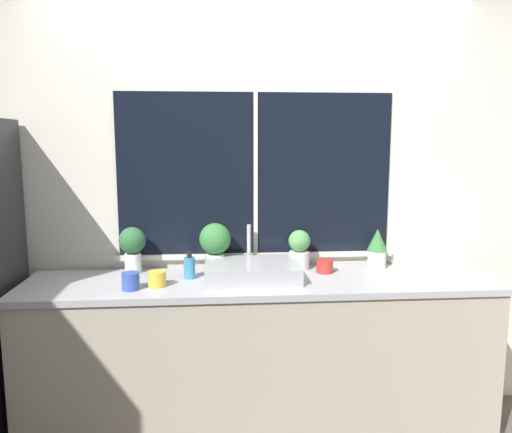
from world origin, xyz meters
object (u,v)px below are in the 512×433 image
object	(u,v)px
mug_blue	(131,281)
mug_red	(325,266)
potted_plant_center_right	(299,249)
soap_bottle	(189,267)
mug_yellow	(157,279)
sink	(252,270)
potted_plant_far_right	(377,247)
potted_plant_center_left	(215,243)
potted_plant_far_left	(132,245)

from	to	relation	value
mug_blue	mug_red	size ratio (longest dim) A/B	0.95
potted_plant_center_right	soap_bottle	bearing A→B (deg)	-166.52
mug_yellow	soap_bottle	bearing A→B (deg)	40.79
soap_bottle	mug_blue	world-z (taller)	soap_bottle
sink	potted_plant_far_right	distance (m)	0.79
sink	soap_bottle	bearing A→B (deg)	174.95
potted_plant_center_right	mug_red	distance (m)	0.18
sink	mug_red	distance (m)	0.44
mug_yellow	potted_plant_center_left	bearing A→B (deg)	43.89
potted_plant_far_left	potted_plant_center_left	xyz separation A→B (m)	(0.47, -0.00, 0.01)
potted_plant_center_right	mug_yellow	size ratio (longest dim) A/B	2.48
sink	potted_plant_center_right	world-z (taller)	sink
potted_plant_center_left	soap_bottle	distance (m)	0.23
potted_plant_far_right	mug_red	distance (m)	0.36
potted_plant_far_left	mug_blue	size ratio (longest dim) A/B	2.93
soap_bottle	potted_plant_center_left	bearing A→B (deg)	47.06
sink	mug_blue	bearing A→B (deg)	-165.89
potted_plant_far_left	potted_plant_center_right	xyz separation A→B (m)	(0.97, 0.00, -0.04)
sink	potted_plant_far_right	size ratio (longest dim) A/B	2.18
mug_red	potted_plant_center_left	bearing A→B (deg)	171.77
sink	soap_bottle	distance (m)	0.34
sink	potted_plant_center_left	bearing A→B (deg)	137.44
mug_blue	mug_red	distance (m)	1.09
mug_blue	potted_plant_far_left	bearing A→B (deg)	97.10
mug_yellow	mug_red	bearing A→B (deg)	12.18
sink	potted_plant_far_left	bearing A→B (deg)	164.79
sink	potted_plant_far_right	bearing A→B (deg)	13.42
mug_blue	mug_red	xyz separation A→B (m)	(1.06, 0.25, -0.01)
potted_plant_center_left	mug_yellow	distance (m)	0.44
soap_bottle	mug_red	size ratio (longest dim) A/B	1.59
potted_plant_far_left	mug_red	size ratio (longest dim) A/B	2.79
potted_plant_center_right	potted_plant_center_left	bearing A→B (deg)	-180.00
soap_bottle	mug_blue	distance (m)	0.34
potted_plant_far_left	mug_yellow	bearing A→B (deg)	-59.89
potted_plant_center_left	mug_red	size ratio (longest dim) A/B	2.96
potted_plant_far_left	soap_bottle	world-z (taller)	potted_plant_far_left
potted_plant_center_left	soap_bottle	xyz separation A→B (m)	(-0.14, -0.15, -0.11)
potted_plant_far_left	soap_bottle	xyz separation A→B (m)	(0.33, -0.15, -0.10)
potted_plant_far_left	mug_blue	bearing A→B (deg)	-82.90
mug_yellow	potted_plant_center_right	bearing A→B (deg)	20.10
potted_plant_far_right	soap_bottle	xyz separation A→B (m)	(-1.10, -0.15, -0.06)
potted_plant_far_right	mug_yellow	world-z (taller)	potted_plant_far_right
potted_plant_center_left	mug_yellow	size ratio (longest dim) A/B	2.98
potted_plant_far_right	mug_red	world-z (taller)	potted_plant_far_right
potted_plant_center_left	soap_bottle	world-z (taller)	potted_plant_center_left
potted_plant_center_right	potted_plant_far_right	world-z (taller)	potted_plant_far_right
sink	mug_blue	size ratio (longest dim) A/B	5.66
potted_plant_center_left	mug_red	distance (m)	0.65
sink	potted_plant_center_left	distance (m)	0.30
sink	mug_red	world-z (taller)	sink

